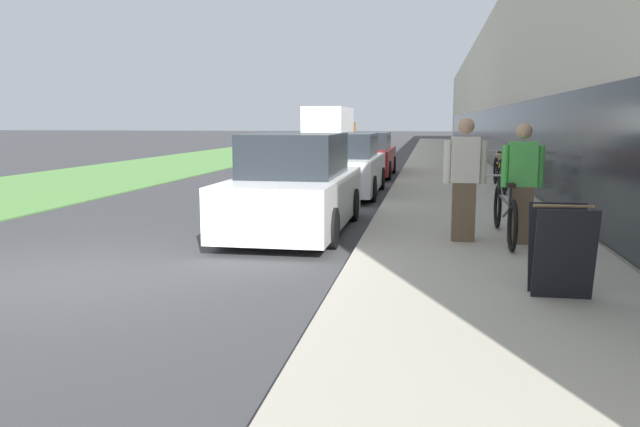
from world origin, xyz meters
TOP-DOWN VIEW (x-y plane):
  - ground_plane at (0.00, 0.00)m, footprint 220.00×220.00m
  - sidewalk_slab at (4.83, 21.00)m, footprint 3.31×70.00m
  - storefront_facade at (11.52, 29.00)m, footprint 10.01×70.00m
  - lawn_strip at (-6.61, 25.00)m, footprint 6.07×70.00m
  - tandem_bicycle at (5.22, 2.73)m, footprint 0.52×2.53m
  - person_rider at (5.40, 2.41)m, footprint 0.57×0.22m
  - person_bystander at (4.63, 2.48)m, footprint 0.59×0.23m
  - bike_rack_hoop at (5.75, 6.29)m, footprint 0.05×0.60m
  - cruiser_bike_nearest at (5.87, 7.88)m, footprint 0.52×1.91m
  - cruiser_bike_middle at (5.91, 10.44)m, footprint 0.52×1.81m
  - sandwich_board_sign at (5.41, -0.26)m, footprint 0.56×0.56m
  - parked_sedan_curbside at (1.96, 3.54)m, footprint 1.78×4.32m
  - vintage_roadster_curbside at (2.02, 8.96)m, footprint 1.86×4.38m
  - parked_sedan_far at (2.01, 14.38)m, footprint 1.89×4.34m
  - moving_truck at (-1.66, 30.14)m, footprint 2.28×7.49m

SIDE VIEW (x-z plane):
  - ground_plane at x=0.00m, z-range 0.00..0.00m
  - lawn_strip at x=-6.61m, z-range 0.00..0.03m
  - sidewalk_slab at x=4.83m, z-range 0.00..0.14m
  - tandem_bicycle at x=5.22m, z-range 0.07..0.94m
  - cruiser_bike_middle at x=5.91m, z-range 0.06..0.99m
  - cruiser_bike_nearest at x=5.87m, z-range 0.06..1.02m
  - sandwich_board_sign at x=5.41m, z-range 0.14..1.04m
  - bike_rack_hoop at x=5.75m, z-range 0.23..1.07m
  - parked_sedan_far at x=2.01m, z-range -0.06..1.40m
  - vintage_roadster_curbside at x=2.02m, z-range -0.07..1.46m
  - parked_sedan_curbside at x=1.96m, z-range -0.08..1.54m
  - person_rider at x=5.40m, z-range 0.14..1.81m
  - person_bystander at x=4.63m, z-range 0.14..1.88m
  - moving_truck at x=-1.66m, z-range 0.03..2.64m
  - storefront_facade at x=11.52m, z-range -0.01..6.38m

